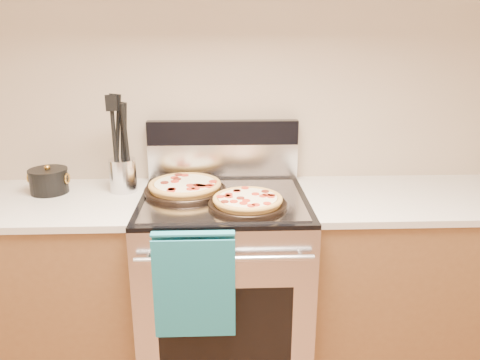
{
  "coord_description": "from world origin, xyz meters",
  "views": [
    {
      "loc": [
        -0.01,
        -0.36,
        1.63
      ],
      "look_at": [
        0.07,
        1.55,
        1.04
      ],
      "focal_mm": 35.0,
      "sensor_mm": 36.0,
      "label": 1
    }
  ],
  "objects_px": {
    "range_body": "(225,289)",
    "saucepan": "(49,182)",
    "pepperoni_pizza_front": "(248,201)",
    "pepperoni_pizza_back": "(185,187)",
    "utensil_crock": "(123,175)"
  },
  "relations": [
    {
      "from": "pepperoni_pizza_front",
      "to": "utensil_crock",
      "type": "distance_m",
      "value": 0.65
    },
    {
      "from": "pepperoni_pizza_back",
      "to": "utensil_crock",
      "type": "relative_size",
      "value": 2.37
    },
    {
      "from": "pepperoni_pizza_back",
      "to": "saucepan",
      "type": "height_order",
      "value": "saucepan"
    },
    {
      "from": "range_body",
      "to": "saucepan",
      "type": "bearing_deg",
      "value": 170.66
    },
    {
      "from": "pepperoni_pizza_front",
      "to": "saucepan",
      "type": "relative_size",
      "value": 1.92
    },
    {
      "from": "pepperoni_pizza_back",
      "to": "pepperoni_pizza_front",
      "type": "relative_size",
      "value": 1.13
    },
    {
      "from": "saucepan",
      "to": "pepperoni_pizza_front",
      "type": "bearing_deg",
      "value": -15.96
    },
    {
      "from": "utensil_crock",
      "to": "range_body",
      "type": "bearing_deg",
      "value": -16.93
    },
    {
      "from": "pepperoni_pizza_back",
      "to": "saucepan",
      "type": "xyz_separation_m",
      "value": [
        -0.65,
        0.07,
        0.01
      ]
    },
    {
      "from": "utensil_crock",
      "to": "pepperoni_pizza_front",
      "type": "bearing_deg",
      "value": -25.37
    },
    {
      "from": "pepperoni_pizza_front",
      "to": "saucepan",
      "type": "distance_m",
      "value": 0.97
    },
    {
      "from": "pepperoni_pizza_front",
      "to": "range_body",
      "type": "bearing_deg",
      "value": 128.18
    },
    {
      "from": "pepperoni_pizza_back",
      "to": "pepperoni_pizza_front",
      "type": "xyz_separation_m",
      "value": [
        0.28,
        -0.2,
        -0.0
      ]
    },
    {
      "from": "saucepan",
      "to": "range_body",
      "type": "bearing_deg",
      "value": -9.34
    },
    {
      "from": "utensil_crock",
      "to": "saucepan",
      "type": "distance_m",
      "value": 0.35
    }
  ]
}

